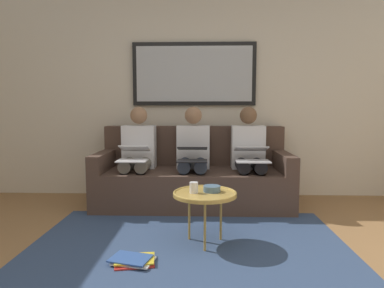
# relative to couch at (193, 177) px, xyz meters

# --- Properties ---
(wall_rear) EXTENTS (6.00, 0.12, 2.60)m
(wall_rear) POSITION_rel_couch_xyz_m (0.00, -0.48, 0.99)
(wall_rear) COLOR beige
(wall_rear) RESTS_ON ground_plane
(area_rug) EXTENTS (2.60, 1.80, 0.01)m
(area_rug) POSITION_rel_couch_xyz_m (0.00, 1.27, -0.31)
(area_rug) COLOR #33476B
(area_rug) RESTS_ON ground_plane
(couch) EXTENTS (2.20, 0.90, 0.90)m
(couch) POSITION_rel_couch_xyz_m (0.00, 0.00, 0.00)
(couch) COLOR #4C382D
(couch) RESTS_ON ground_plane
(framed_mirror) EXTENTS (1.55, 0.05, 0.78)m
(framed_mirror) POSITION_rel_couch_xyz_m (0.00, -0.39, 1.24)
(framed_mirror) COLOR black
(coffee_table) EXTENTS (0.53, 0.53, 0.44)m
(coffee_table) POSITION_rel_couch_xyz_m (-0.13, 1.22, 0.10)
(coffee_table) COLOR tan
(coffee_table) RESTS_ON ground_plane
(cup) EXTENTS (0.07, 0.07, 0.09)m
(cup) POSITION_rel_couch_xyz_m (-0.04, 1.22, 0.16)
(cup) COLOR silver
(cup) RESTS_ON coffee_table
(bowl) EXTENTS (0.14, 0.14, 0.05)m
(bowl) POSITION_rel_couch_xyz_m (-0.19, 1.18, 0.14)
(bowl) COLOR slate
(bowl) RESTS_ON coffee_table
(person_left) EXTENTS (0.38, 0.58, 1.14)m
(person_left) POSITION_rel_couch_xyz_m (-0.64, 0.07, 0.30)
(person_left) COLOR silver
(person_left) RESTS_ON couch
(laptop_silver) EXTENTS (0.36, 0.37, 0.16)m
(laptop_silver) POSITION_rel_couch_xyz_m (-0.64, 0.31, 0.32)
(laptop_silver) COLOR silver
(person_middle) EXTENTS (0.38, 0.58, 1.14)m
(person_middle) POSITION_rel_couch_xyz_m (0.00, 0.07, 0.30)
(person_middle) COLOR silver
(person_middle) RESTS_ON couch
(laptop_black) EXTENTS (0.32, 0.36, 0.15)m
(laptop_black) POSITION_rel_couch_xyz_m (0.00, 0.31, 0.32)
(laptop_black) COLOR black
(person_right) EXTENTS (0.38, 0.58, 1.14)m
(person_right) POSITION_rel_couch_xyz_m (0.64, 0.07, 0.30)
(person_right) COLOR silver
(person_right) RESTS_ON couch
(laptop_white) EXTENTS (0.32, 0.38, 0.17)m
(laptop_white) POSITION_rel_couch_xyz_m (0.64, 0.30, 0.32)
(laptop_white) COLOR white
(magazine_stack) EXTENTS (0.35, 0.27, 0.04)m
(magazine_stack) POSITION_rel_couch_xyz_m (0.39, 1.61, -0.29)
(magazine_stack) COLOR red
(magazine_stack) RESTS_ON ground_plane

